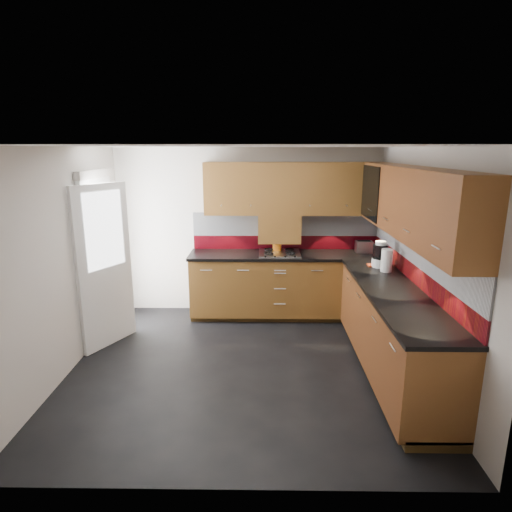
{
  "coord_description": "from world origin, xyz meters",
  "views": [
    {
      "loc": [
        0.2,
        -4.36,
        2.37
      ],
      "look_at": [
        0.13,
        0.65,
        1.12
      ],
      "focal_mm": 30.0,
      "sensor_mm": 36.0,
      "label": 1
    }
  ],
  "objects_px": {
    "food_processor": "(380,255)",
    "gas_hob": "(279,253)",
    "toaster": "(364,247)",
    "utensil_pot": "(277,245)"
  },
  "relations": [
    {
      "from": "food_processor",
      "to": "gas_hob",
      "type": "bearing_deg",
      "value": 152.03
    },
    {
      "from": "toaster",
      "to": "gas_hob",
      "type": "bearing_deg",
      "value": -174.43
    },
    {
      "from": "gas_hob",
      "to": "utensil_pot",
      "type": "height_order",
      "value": "utensil_pot"
    },
    {
      "from": "gas_hob",
      "to": "food_processor",
      "type": "height_order",
      "value": "food_processor"
    },
    {
      "from": "gas_hob",
      "to": "food_processor",
      "type": "distance_m",
      "value": 1.39
    },
    {
      "from": "toaster",
      "to": "food_processor",
      "type": "distance_m",
      "value": 0.77
    },
    {
      "from": "gas_hob",
      "to": "food_processor",
      "type": "xyz_separation_m",
      "value": [
        1.23,
        -0.65,
        0.13
      ]
    },
    {
      "from": "gas_hob",
      "to": "utensil_pot",
      "type": "relative_size",
      "value": 1.27
    },
    {
      "from": "gas_hob",
      "to": "utensil_pot",
      "type": "xyz_separation_m",
      "value": [
        -0.03,
        0.15,
        0.08
      ]
    },
    {
      "from": "gas_hob",
      "to": "toaster",
      "type": "relative_size",
      "value": 2.45
    }
  ]
}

